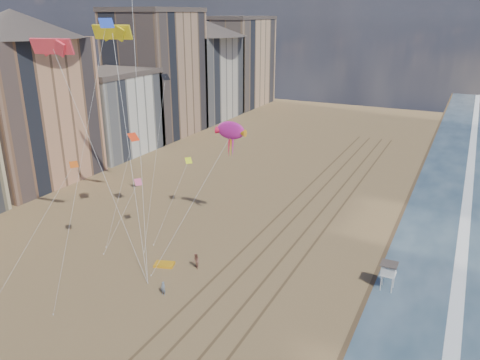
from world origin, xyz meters
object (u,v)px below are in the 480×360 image
at_px(kite_flyer_a, 163,288).
at_px(show_kite, 231,131).
at_px(lifeguard_stand, 389,269).
at_px(grounded_kite, 164,264).
at_px(kite_flyer_b, 196,261).

bearing_deg(kite_flyer_a, show_kite, 93.26).
height_order(lifeguard_stand, grounded_kite, lifeguard_stand).
bearing_deg(kite_flyer_a, lifeguard_stand, 29.88).
bearing_deg(show_kite, kite_flyer_b, -84.86).
bearing_deg(grounded_kite, lifeguard_stand, -3.20).
height_order(show_kite, kite_flyer_a, show_kite).
bearing_deg(kite_flyer_a, grounded_kite, 125.15).
distance_m(lifeguard_stand, kite_flyer_a, 23.68).
bearing_deg(show_kite, grounded_kite, -103.05).
height_order(lifeguard_stand, show_kite, show_kite).
height_order(show_kite, kite_flyer_b, show_kite).
height_order(kite_flyer_a, kite_flyer_b, kite_flyer_b).
bearing_deg(grounded_kite, kite_flyer_b, -1.92).
xyz_separation_m(lifeguard_stand, show_kite, (-21.37, 5.25, 11.48)).
bearing_deg(kite_flyer_b, kite_flyer_a, -48.17).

